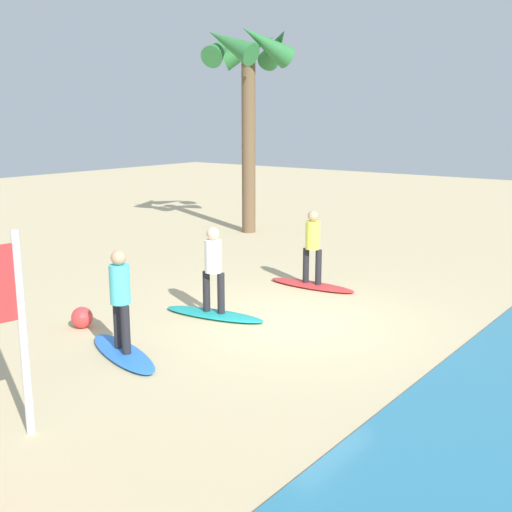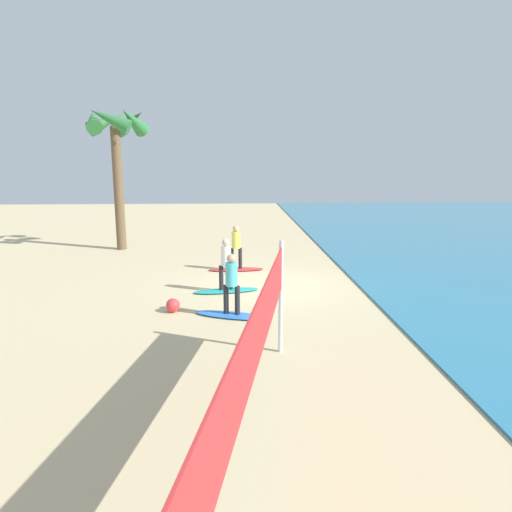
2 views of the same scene
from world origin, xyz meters
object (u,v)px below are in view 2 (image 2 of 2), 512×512
at_px(volleyball_net, 251,361).
at_px(palm_tree, 115,134).
at_px(surfer_red, 236,244).
at_px(surfboard_red, 236,269).
at_px(surfer_blue, 231,280).
at_px(surfer_teal, 226,260).
at_px(surfboard_blue, 232,315).
at_px(surfboard_teal, 226,291).
at_px(beach_ball, 173,305).

xyz_separation_m(volleyball_net, palm_tree, (-16.80, -5.48, 3.48)).
height_order(surfer_red, volleyball_net, volleyball_net).
xyz_separation_m(surfboard_red, surfer_blue, (5.38, -0.15, 0.99)).
xyz_separation_m(surfboard_red, surfer_teal, (2.95, -0.33, 0.99)).
distance_m(surfboard_blue, surfer_blue, 0.99).
distance_m(surfboard_red, surfer_teal, 3.13).
bearing_deg(palm_tree, surfboard_teal, 33.70).
relative_size(surfer_blue, volleyball_net, 0.18).
height_order(surfer_teal, surfer_blue, same).
xyz_separation_m(surfer_blue, volleyball_net, (6.82, 0.26, 0.75)).
xyz_separation_m(surfboard_blue, beach_ball, (-0.48, -1.64, 0.15)).
bearing_deg(volleyball_net, surfer_red, -179.47).
distance_m(surfer_red, palm_tree, 8.24).
relative_size(surfboard_red, surfer_teal, 1.28).
height_order(surfboard_red, beach_ball, beach_ball).
distance_m(surfer_teal, volleyball_net, 9.29).
distance_m(volleyball_net, beach_ball, 7.71).
distance_m(surfboard_blue, beach_ball, 1.71).
bearing_deg(palm_tree, volleyball_net, 18.08).
distance_m(surfer_blue, palm_tree, 12.03).
xyz_separation_m(palm_tree, beach_ball, (9.50, 3.58, -5.07)).
bearing_deg(beach_ball, palm_tree, -159.34).
relative_size(surfboard_blue, palm_tree, 0.32).
bearing_deg(surfboard_blue, volleyball_net, -68.86).
bearing_deg(surfer_red, surfer_teal, -6.43).
xyz_separation_m(surfer_teal, palm_tree, (-7.55, -5.04, 4.23)).
xyz_separation_m(surfboard_blue, volleyball_net, (6.82, 0.26, 1.74)).
distance_m(surfboard_red, surfboard_blue, 5.38).
bearing_deg(surfboard_red, volleyball_net, -91.71).
xyz_separation_m(surfer_red, surfer_teal, (2.95, -0.33, 0.00)).
height_order(surfboard_teal, palm_tree, palm_tree).
relative_size(surfboard_red, beach_ball, 5.42).
distance_m(surfboard_teal, volleyball_net, 9.42).
relative_size(surfboard_red, palm_tree, 0.32).
relative_size(surfboard_blue, beach_ball, 5.42).
relative_size(surfboard_teal, surfer_blue, 1.28).
height_order(surfer_teal, surfboard_blue, surfer_teal).
bearing_deg(surfboard_teal, surfer_teal, 79.60).
bearing_deg(surfer_red, surfer_blue, -1.62).
bearing_deg(volleyball_net, beach_ball, -165.40).
bearing_deg(surfboard_blue, surfboard_teal, 113.18).
height_order(surfboard_blue, volleyball_net, volleyball_net).
relative_size(surfboard_teal, beach_ball, 5.42).
bearing_deg(beach_ball, surfboard_teal, 143.21).
xyz_separation_m(surfer_red, beach_ball, (4.90, -1.79, -0.84)).
bearing_deg(surfboard_teal, volleyball_net, -97.65).
bearing_deg(palm_tree, beach_ball, 20.66).
relative_size(surfer_red, surfer_teal, 1.00).
bearing_deg(surfer_teal, surfboard_blue, 4.26).
height_order(surfboard_blue, palm_tree, palm_tree).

